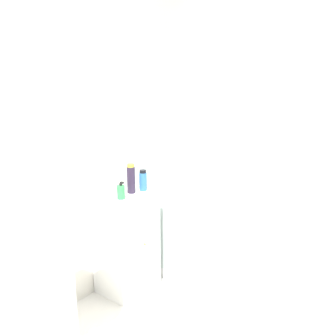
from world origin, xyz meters
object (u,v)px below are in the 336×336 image
object	(u,v)px
sink	(61,265)
shampoo_bottle_tall_black	(131,179)
soap_dispenser	(121,192)
lotion_bottle_white	(115,185)
shampoo_bottle_blue	(143,181)

from	to	relation	value
sink	shampoo_bottle_tall_black	xyz separation A→B (m)	(0.82, 0.13, 0.36)
soap_dispenser	lotion_bottle_white	distance (m)	0.19
lotion_bottle_white	shampoo_bottle_tall_black	bearing A→B (deg)	-66.21
sink	lotion_bottle_white	distance (m)	0.86
shampoo_bottle_tall_black	soap_dispenser	bearing A→B (deg)	-166.87
shampoo_bottle_blue	lotion_bottle_white	world-z (taller)	shampoo_bottle_blue
sink	soap_dispenser	world-z (taller)	soap_dispenser
soap_dispenser	lotion_bottle_white	world-z (taller)	soap_dispenser
sink	lotion_bottle_white	world-z (taller)	lotion_bottle_white
shampoo_bottle_tall_black	sink	bearing A→B (deg)	-170.73
sink	shampoo_bottle_tall_black	world-z (taller)	shampoo_bottle_tall_black
sink	soap_dispenser	size ratio (longest dim) A/B	7.12
soap_dispenser	shampoo_bottle_blue	bearing A→B (deg)	-0.21
shampoo_bottle_tall_black	shampoo_bottle_blue	xyz separation A→B (m)	(0.10, -0.04, -0.03)
soap_dispenser	shampoo_bottle_tall_black	distance (m)	0.17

